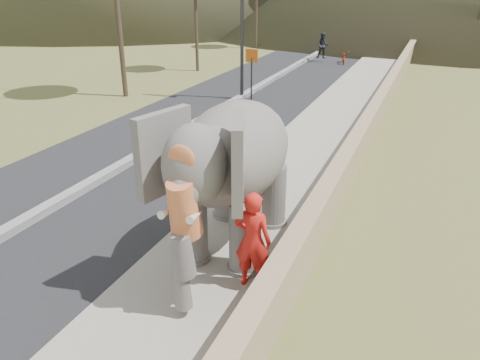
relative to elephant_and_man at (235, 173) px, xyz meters
name	(u,v)px	position (x,y,z in m)	size (l,w,h in m)	color
road	(170,140)	(-5.02, 5.73, -1.74)	(7.00, 120.00, 0.03)	black
median	(170,138)	(-5.02, 5.73, -1.65)	(0.35, 120.00, 0.22)	black
walkway	(304,158)	(-0.02, 5.73, -1.68)	(3.00, 120.00, 0.15)	#9E9687
parapet	(357,151)	(1.63, 5.73, -1.21)	(0.30, 120.00, 1.10)	tan
signboard	(252,66)	(-4.52, 12.52, -0.11)	(0.60, 0.08, 2.40)	#2D2D33
elephant_and_man	(235,173)	(0.00, 0.00, 0.00)	(2.56, 4.60, 3.24)	slate
motorcyclist	(333,51)	(-3.17, 24.44, -0.97)	(2.45, 1.80, 1.97)	maroon
trees	(414,4)	(1.69, 23.33, 2.19)	(48.00, 42.79, 8.82)	#473828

